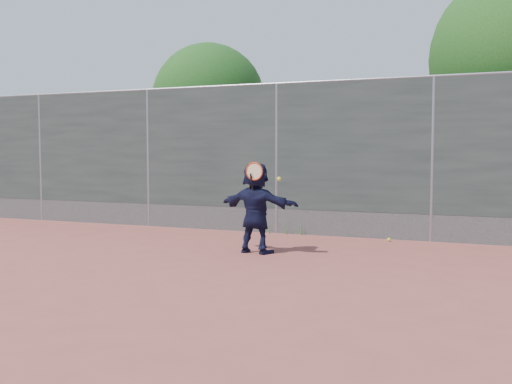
% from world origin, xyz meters
% --- Properties ---
extents(ground, '(80.00, 80.00, 0.00)m').
position_xyz_m(ground, '(0.00, 0.00, 0.00)').
color(ground, '#9E4C42').
rests_on(ground, ground).
extents(player, '(1.43, 0.62, 1.49)m').
position_xyz_m(player, '(0.46, 1.23, 0.74)').
color(player, black).
rests_on(player, ground).
extents(ball_ground, '(0.07, 0.07, 0.07)m').
position_xyz_m(ball_ground, '(2.29, 3.22, 0.03)').
color(ball_ground, yellow).
rests_on(ball_ground, ground).
extents(fence, '(20.00, 0.06, 3.03)m').
position_xyz_m(fence, '(-0.00, 3.50, 1.58)').
color(fence, '#38423D').
rests_on(fence, ground).
extents(swing_action, '(0.57, 0.14, 0.51)m').
position_xyz_m(swing_action, '(0.54, 1.04, 1.30)').
color(swing_action, red).
rests_on(swing_action, ground).
extents(tree_left, '(3.15, 3.00, 4.53)m').
position_xyz_m(tree_left, '(-2.85, 6.55, 2.94)').
color(tree_left, '#382314').
rests_on(tree_left, ground).
extents(weed_clump, '(0.68, 0.07, 0.30)m').
position_xyz_m(weed_clump, '(0.29, 3.38, 0.13)').
color(weed_clump, '#387226').
rests_on(weed_clump, ground).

